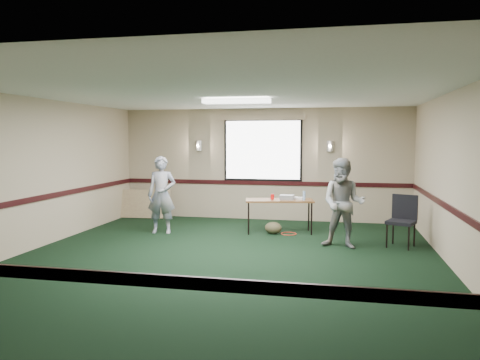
% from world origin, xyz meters
% --- Properties ---
extents(ground, '(8.00, 8.00, 0.00)m').
position_xyz_m(ground, '(0.00, 0.00, 0.00)').
color(ground, black).
rests_on(ground, ground).
extents(room_shell, '(8.00, 8.02, 8.00)m').
position_xyz_m(room_shell, '(0.00, 2.12, 1.58)').
color(room_shell, tan).
rests_on(room_shell, ground).
extents(folding_table, '(1.48, 0.81, 0.70)m').
position_xyz_m(folding_table, '(0.60, 2.45, 0.65)').
color(folding_table, brown).
rests_on(folding_table, ground).
extents(projector, '(0.29, 0.24, 0.10)m').
position_xyz_m(projector, '(0.76, 2.47, 0.75)').
color(projector, gray).
rests_on(projector, folding_table).
extents(game_console, '(0.22, 0.19, 0.05)m').
position_xyz_m(game_console, '(0.99, 2.56, 0.73)').
color(game_console, silver).
rests_on(game_console, folding_table).
extents(red_cup, '(0.08, 0.08, 0.11)m').
position_xyz_m(red_cup, '(0.46, 2.43, 0.76)').
color(red_cup, red).
rests_on(red_cup, folding_table).
extents(water_bottle, '(0.06, 0.06, 0.19)m').
position_xyz_m(water_bottle, '(1.12, 2.44, 0.80)').
color(water_bottle, '#87ADDD').
rests_on(water_bottle, folding_table).
extents(duffel_bag, '(0.37, 0.30, 0.25)m').
position_xyz_m(duffel_bag, '(0.50, 2.29, 0.12)').
color(duffel_bag, '#3F3824').
rests_on(duffel_bag, ground).
extents(cable_coil, '(0.33, 0.33, 0.02)m').
position_xyz_m(cable_coil, '(0.81, 2.34, 0.01)').
color(cable_coil, red).
rests_on(cable_coil, ground).
extents(folded_table, '(1.39, 0.31, 0.70)m').
position_xyz_m(folded_table, '(-2.97, 3.60, 0.35)').
color(folded_table, tan).
rests_on(folded_table, ground).
extents(conference_chair, '(0.61, 0.62, 0.94)m').
position_xyz_m(conference_chair, '(2.97, 1.68, 0.55)').
color(conference_chair, black).
rests_on(conference_chair, ground).
extents(person_left, '(0.64, 0.46, 1.61)m').
position_xyz_m(person_left, '(-1.80, 1.92, 0.81)').
color(person_left, '#3E5388').
rests_on(person_left, ground).
extents(person_right, '(0.90, 0.76, 1.62)m').
position_xyz_m(person_right, '(1.90, 1.31, 0.81)').
color(person_right, '#6D89A9').
rests_on(person_right, ground).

